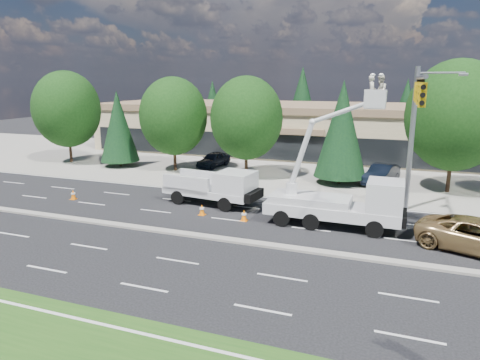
% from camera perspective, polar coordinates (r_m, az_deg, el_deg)
% --- Properties ---
extents(ground, '(140.00, 140.00, 0.00)m').
position_cam_1_polar(ground, '(23.00, -4.56, -7.67)').
color(ground, black).
rests_on(ground, ground).
extents(concrete_apron, '(140.00, 22.00, 0.01)m').
position_cam_1_polar(concrete_apron, '(41.33, 7.06, 1.66)').
color(concrete_apron, gray).
rests_on(concrete_apron, ground).
extents(road_median, '(120.00, 0.55, 0.12)m').
position_cam_1_polar(road_median, '(22.98, -4.56, -7.53)').
color(road_median, gray).
rests_on(road_median, ground).
extents(strip_mall, '(50.40, 15.40, 5.50)m').
position_cam_1_polar(strip_mall, '(50.57, 9.77, 6.90)').
color(strip_mall, tan).
rests_on(strip_mall, ground).
extents(tree_front_a, '(6.59, 6.59, 9.15)m').
position_cam_1_polar(tree_front_a, '(46.52, -22.10, 8.73)').
color(tree_front_a, '#332114').
rests_on(tree_front_a, ground).
extents(tree_front_b, '(3.68, 3.68, 7.25)m').
position_cam_1_polar(tree_front_b, '(42.86, -15.91, 6.92)').
color(tree_front_b, '#332114').
rests_on(tree_front_b, ground).
extents(tree_front_c, '(6.14, 6.14, 8.53)m').
position_cam_1_polar(tree_front_c, '(39.55, -8.87, 8.38)').
color(tree_front_c, '#332114').
rests_on(tree_front_c, ground).
extents(tree_front_d, '(6.19, 6.19, 8.58)m').
position_cam_1_polar(tree_front_d, '(36.68, 0.85, 8.23)').
color(tree_front_d, '#332114').
rests_on(tree_front_d, ground).
extents(tree_front_e, '(4.16, 4.16, 8.20)m').
position_cam_1_polar(tree_front_e, '(34.94, 13.41, 6.60)').
color(tree_front_e, '#332114').
rests_on(tree_front_e, ground).
extents(tree_front_f, '(7.00, 7.00, 9.71)m').
position_cam_1_polar(tree_front_f, '(34.80, 26.82, 7.67)').
color(tree_front_f, '#332114').
rests_on(tree_front_f, ground).
extents(tree_back_a, '(4.14, 4.14, 8.15)m').
position_cam_1_polar(tree_back_a, '(67.30, -3.66, 9.88)').
color(tree_back_a, '#332114').
rests_on(tree_back_a, ground).
extents(tree_back_b, '(5.12, 5.12, 10.10)m').
position_cam_1_polar(tree_back_b, '(62.93, 8.28, 10.50)').
color(tree_back_b, '#332114').
rests_on(tree_back_b, ground).
extents(tree_back_c, '(4.28, 4.28, 8.43)m').
position_cam_1_polar(tree_back_c, '(61.61, 21.24, 8.87)').
color(tree_back_c, '#332114').
rests_on(tree_back_c, ground).
extents(signal_mast, '(2.76, 10.16, 9.00)m').
position_cam_1_polar(signal_mast, '(26.64, 22.33, 7.65)').
color(signal_mast, gray).
rests_on(signal_mast, ground).
extents(utility_pickup, '(6.48, 3.05, 2.39)m').
position_cam_1_polar(utility_pickup, '(28.62, -3.27, -1.40)').
color(utility_pickup, silver).
rests_on(utility_pickup, ground).
extents(bucket_truck, '(7.58, 2.53, 8.52)m').
position_cam_1_polar(bucket_truck, '(24.63, 13.78, -2.09)').
color(bucket_truck, silver).
rests_on(bucket_truck, ground).
extents(traffic_cone_a, '(0.40, 0.40, 0.70)m').
position_cam_1_polar(traffic_cone_a, '(32.22, -21.35, -1.82)').
color(traffic_cone_a, orange).
rests_on(traffic_cone_a, ground).
extents(traffic_cone_b, '(0.40, 0.40, 0.70)m').
position_cam_1_polar(traffic_cone_b, '(26.66, -5.10, -3.96)').
color(traffic_cone_b, orange).
rests_on(traffic_cone_b, ground).
extents(traffic_cone_c, '(0.40, 0.40, 0.70)m').
position_cam_1_polar(traffic_cone_c, '(25.47, 0.54, -4.73)').
color(traffic_cone_c, orange).
rests_on(traffic_cone_c, ground).
extents(traffic_cone_d, '(0.40, 0.40, 0.70)m').
position_cam_1_polar(traffic_cone_d, '(25.00, 18.15, -5.75)').
color(traffic_cone_d, orange).
rests_on(traffic_cone_d, ground).
extents(parked_car_west, '(2.32, 4.43, 1.44)m').
position_cam_1_polar(parked_car_west, '(41.41, -3.54, 2.76)').
color(parked_car_west, black).
rests_on(parked_car_west, ground).
extents(parked_car_east, '(2.91, 5.02, 1.57)m').
position_cam_1_polar(parked_car_east, '(36.26, 18.34, 0.72)').
color(parked_car_east, black).
rests_on(parked_car_east, ground).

